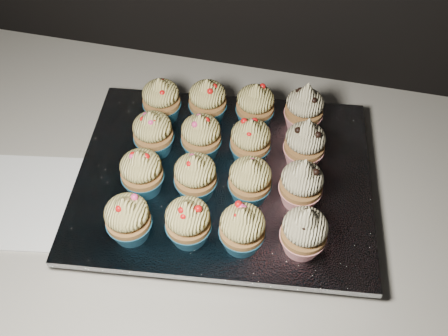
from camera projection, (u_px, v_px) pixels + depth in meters
name	position (u px, v px, depth m)	size (l,w,h in m)	color
cabinet	(272.00, 319.00, 1.14)	(2.40, 0.60, 0.86)	black
worktop	(294.00, 209.00, 0.79)	(2.44, 0.64, 0.04)	beige
napkin	(25.00, 201.00, 0.78)	(0.18, 0.18, 0.00)	white
baking_tray	(224.00, 183.00, 0.79)	(0.41, 0.32, 0.02)	black
foil_lining	(224.00, 177.00, 0.77)	(0.45, 0.35, 0.01)	silver
cupcake_0	(128.00, 219.00, 0.67)	(0.06, 0.06, 0.08)	#195779
cupcake_1	(188.00, 222.00, 0.67)	(0.06, 0.06, 0.08)	#195779
cupcake_2	(242.00, 229.00, 0.66)	(0.06, 0.06, 0.08)	#195779
cupcake_3	(304.00, 232.00, 0.66)	(0.06, 0.06, 0.10)	red
cupcake_4	(142.00, 172.00, 0.72)	(0.06, 0.06, 0.08)	#195779
cupcake_5	(195.00, 176.00, 0.72)	(0.06, 0.06, 0.08)	#195779
cupcake_6	(250.00, 180.00, 0.71)	(0.06, 0.06, 0.08)	#195779
cupcake_7	(301.00, 184.00, 0.71)	(0.06, 0.06, 0.10)	red
cupcake_8	(153.00, 133.00, 0.77)	(0.06, 0.06, 0.08)	#195779
cupcake_9	(201.00, 136.00, 0.77)	(0.06, 0.06, 0.08)	#195779
cupcake_10	(250.00, 141.00, 0.76)	(0.06, 0.06, 0.08)	#195779
cupcake_11	(305.00, 144.00, 0.75)	(0.06, 0.06, 0.10)	red
cupcake_12	(161.00, 100.00, 0.82)	(0.06, 0.06, 0.08)	#195779
cupcake_13	(208.00, 101.00, 0.82)	(0.06, 0.06, 0.08)	#195779
cupcake_14	(255.00, 106.00, 0.81)	(0.06, 0.06, 0.08)	#195779
cupcake_15	(304.00, 109.00, 0.80)	(0.06, 0.06, 0.10)	red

